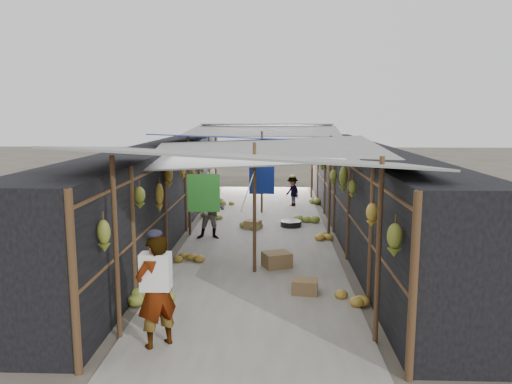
# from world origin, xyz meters

# --- Properties ---
(ground) EXTENTS (80.00, 80.00, 0.00)m
(ground) POSITION_xyz_m (0.00, 0.00, 0.00)
(ground) COLOR #6B6356
(ground) RESTS_ON ground
(aisle_slab) EXTENTS (3.60, 16.00, 0.02)m
(aisle_slab) POSITION_xyz_m (0.00, 6.50, 0.01)
(aisle_slab) COLOR #9E998E
(aisle_slab) RESTS_ON ground
(stall_left) EXTENTS (1.40, 15.00, 2.30)m
(stall_left) POSITION_xyz_m (-2.70, 6.50, 1.15)
(stall_left) COLOR black
(stall_left) RESTS_ON ground
(stall_right) EXTENTS (1.40, 15.00, 2.30)m
(stall_right) POSITION_xyz_m (2.70, 6.50, 1.15)
(stall_right) COLOR black
(stall_right) RESTS_ON ground
(crate_near) EXTENTS (0.49, 0.41, 0.27)m
(crate_near) POSITION_xyz_m (0.93, 1.83, 0.13)
(crate_near) COLOR #8F6C48
(crate_near) RESTS_ON ground
(crate_mid) EXTENTS (0.66, 0.60, 0.32)m
(crate_mid) POSITION_xyz_m (0.45, 3.33, 0.16)
(crate_mid) COLOR #8F6C48
(crate_mid) RESTS_ON ground
(crate_back) EXTENTS (0.50, 0.46, 0.26)m
(crate_back) POSITION_xyz_m (-0.19, 6.70, 0.13)
(crate_back) COLOR #8F6C48
(crate_back) RESTS_ON ground
(black_basin) EXTENTS (0.58, 0.58, 0.17)m
(black_basin) POSITION_xyz_m (0.86, 7.06, 0.09)
(black_basin) COLOR black
(black_basin) RESTS_ON ground
(vendor_elderly) EXTENTS (0.68, 0.66, 1.57)m
(vendor_elderly) POSITION_xyz_m (-1.20, -0.25, 0.79)
(vendor_elderly) COLOR silver
(vendor_elderly) RESTS_ON ground
(shopper_blue) EXTENTS (0.73, 0.58, 1.50)m
(shopper_blue) POSITION_xyz_m (-1.20, 5.65, 0.75)
(shopper_blue) COLOR #1F2F9D
(shopper_blue) RESTS_ON ground
(vendor_seated) EXTENTS (0.67, 0.77, 1.03)m
(vendor_seated) POSITION_xyz_m (1.02, 10.19, 0.51)
(vendor_seated) COLOR #524E47
(vendor_seated) RESTS_ON ground
(market_canopy) EXTENTS (5.62, 15.20, 2.77)m
(market_canopy) POSITION_xyz_m (0.02, 6.84, 2.41)
(market_canopy) COLOR brown
(market_canopy) RESTS_ON ground
(hanging_bananas) EXTENTS (3.96, 14.11, 0.82)m
(hanging_bananas) POSITION_xyz_m (-0.04, 6.22, 1.65)
(hanging_bananas) COLOR olive
(hanging_bananas) RESTS_ON ground
(floor_bananas) EXTENTS (3.95, 9.97, 0.35)m
(floor_bananas) POSITION_xyz_m (-0.21, 5.61, 0.15)
(floor_bananas) COLOR olive
(floor_bananas) RESTS_ON ground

